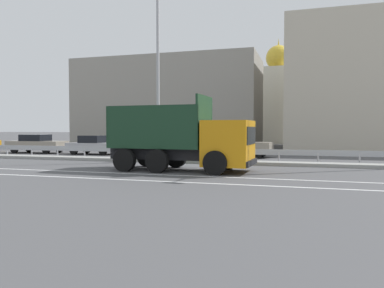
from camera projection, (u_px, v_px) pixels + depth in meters
ground_plane at (192, 167)px, 19.23m from camera, size 320.00×320.00×0.00m
lane_strip_0 at (167, 175)px, 15.75m from camera, size 55.02×0.16×0.01m
lane_strip_1 at (149, 181)px, 13.99m from camera, size 55.02×0.16×0.01m
median_island at (202, 162)px, 21.14m from camera, size 30.26×1.10×0.18m
median_guardrail at (207, 152)px, 22.28m from camera, size 55.02×0.09×0.78m
dump_truck at (197, 144)px, 17.16m from camera, size 6.77×2.87×3.45m
median_road_sign at (151, 138)px, 21.98m from camera, size 0.85×0.16×2.59m
street_lamp_1 at (157, 60)px, 21.59m from camera, size 0.70×2.50×10.80m
parked_car_1 at (37, 144)px, 29.99m from camera, size 4.74×2.00×1.48m
parked_car_2 at (94, 145)px, 28.46m from camera, size 3.95×2.02×1.43m
parked_car_3 at (164, 146)px, 26.59m from camera, size 4.92×1.93×1.32m
parked_car_4 at (242, 146)px, 25.61m from camera, size 4.08×2.15×1.45m
background_building_0 at (169, 103)px, 42.17m from camera, size 20.17×8.46×9.61m
background_building_1 at (382, 89)px, 35.67m from camera, size 17.50×15.53×11.56m
church_tower at (278, 96)px, 48.66m from camera, size 3.60×3.60×13.63m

